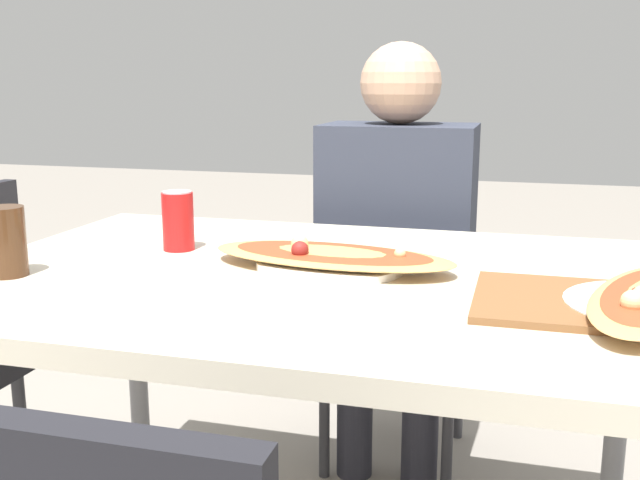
# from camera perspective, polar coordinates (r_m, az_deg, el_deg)

# --- Properties ---
(dining_table) EXTENTS (1.33, 0.93, 0.74)m
(dining_table) POSITION_cam_1_polar(r_m,az_deg,el_deg) (1.42, -0.71, -5.06)
(dining_table) COLOR beige
(dining_table) RESTS_ON ground_plane
(chair_far_seated) EXTENTS (0.40, 0.40, 0.88)m
(chair_far_seated) POSITION_cam_1_polar(r_m,az_deg,el_deg) (2.21, 6.26, -3.68)
(chair_far_seated) COLOR black
(chair_far_seated) RESTS_ON ground_plane
(person_seated) EXTENTS (0.41, 0.28, 1.19)m
(person_seated) POSITION_cam_1_polar(r_m,az_deg,el_deg) (2.05, 5.88, 1.15)
(person_seated) COLOR #2D2D38
(person_seated) RESTS_ON ground_plane
(pizza_main) EXTENTS (0.50, 0.29, 0.06)m
(pizza_main) POSITION_cam_1_polar(r_m,az_deg,el_deg) (1.43, 0.86, -1.35)
(pizza_main) COLOR white
(pizza_main) RESTS_ON dining_table
(soda_can) EXTENTS (0.07, 0.07, 0.12)m
(soda_can) POSITION_cam_1_polar(r_m,az_deg,el_deg) (1.60, -10.76, 1.45)
(soda_can) COLOR red
(soda_can) RESTS_ON dining_table
(drink_glass) EXTENTS (0.07, 0.07, 0.13)m
(drink_glass) POSITION_cam_1_polar(r_m,az_deg,el_deg) (1.48, -22.82, -0.10)
(drink_glass) COLOR #4C2D19
(drink_glass) RESTS_ON dining_table
(serving_tray) EXTENTS (0.42, 0.28, 0.01)m
(serving_tray) POSITION_cam_1_polar(r_m,az_deg,el_deg) (1.27, 21.25, -4.65)
(serving_tray) COLOR brown
(serving_tray) RESTS_ON dining_table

